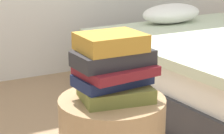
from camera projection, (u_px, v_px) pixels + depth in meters
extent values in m
ellipsoid|color=white|center=(172.00, 13.00, 3.28)|extent=(0.58, 0.32, 0.16)
cube|color=olive|center=(115.00, 93.00, 1.46)|extent=(0.28, 0.23, 0.05)
cube|color=#19234C|center=(113.00, 79.00, 1.46)|extent=(0.28, 0.18, 0.04)
cube|color=maroon|center=(116.00, 70.00, 1.44)|extent=(0.28, 0.22, 0.03)
cube|color=#28282D|center=(114.00, 58.00, 1.43)|extent=(0.29, 0.16, 0.05)
cube|color=#B7842D|center=(110.00, 42.00, 1.42)|extent=(0.23, 0.19, 0.06)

